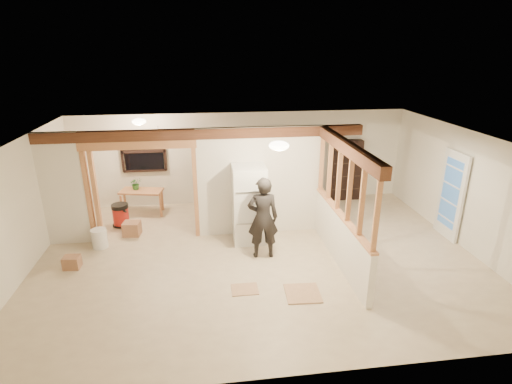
{
  "coord_description": "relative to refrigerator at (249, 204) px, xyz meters",
  "views": [
    {
      "loc": [
        -1.02,
        -7.3,
        4.13
      ],
      "look_at": [
        0.01,
        0.4,
        1.29
      ],
      "focal_mm": 28.0,
      "sensor_mm": 36.0,
      "label": 1
    }
  ],
  "objects": [
    {
      "name": "floor",
      "position": [
        0.09,
        -0.79,
        -0.87
      ],
      "size": [
        9.0,
        6.5,
        0.01
      ],
      "primitive_type": "cube",
      "color": "beige",
      "rests_on": "ground"
    },
    {
      "name": "ceiling",
      "position": [
        0.09,
        -0.79,
        1.63
      ],
      "size": [
        9.0,
        6.5,
        0.01
      ],
      "primitive_type": "cube",
      "color": "white"
    },
    {
      "name": "wall_back",
      "position": [
        0.09,
        2.46,
        0.38
      ],
      "size": [
        9.0,
        0.01,
        2.5
      ],
      "primitive_type": "cube",
      "color": "white",
      "rests_on": "floor"
    },
    {
      "name": "wall_front",
      "position": [
        0.09,
        -4.04,
        0.38
      ],
      "size": [
        9.0,
        0.01,
        2.5
      ],
      "primitive_type": "cube",
      "color": "white",
      "rests_on": "floor"
    },
    {
      "name": "wall_left",
      "position": [
        -4.41,
        -0.79,
        0.38
      ],
      "size": [
        0.01,
        6.5,
        2.5
      ],
      "primitive_type": "cube",
      "color": "white",
      "rests_on": "floor"
    },
    {
      "name": "wall_right",
      "position": [
        4.59,
        -0.79,
        0.38
      ],
      "size": [
        0.01,
        6.5,
        2.5
      ],
      "primitive_type": "cube",
      "color": "white",
      "rests_on": "floor"
    },
    {
      "name": "partition_left_stub",
      "position": [
        -3.96,
        0.41,
        0.38
      ],
      "size": [
        0.9,
        0.12,
        2.5
      ],
      "primitive_type": "cube",
      "color": "silver",
      "rests_on": "floor"
    },
    {
      "name": "partition_center",
      "position": [
        0.29,
        0.41,
        0.38
      ],
      "size": [
        2.8,
        0.12,
        2.5
      ],
      "primitive_type": "cube",
      "color": "silver",
      "rests_on": "floor"
    },
    {
      "name": "doorway_frame",
      "position": [
        -2.31,
        0.41,
        0.23
      ],
      "size": [
        2.46,
        0.14,
        2.2
      ],
      "primitive_type": "cube",
      "color": "#BF8050",
      "rests_on": "floor"
    },
    {
      "name": "header_beam_back",
      "position": [
        -0.91,
        0.41,
        1.51
      ],
      "size": [
        7.0,
        0.18,
        0.22
      ],
      "primitive_type": "cube",
      "color": "#572F1D",
      "rests_on": "ceiling"
    },
    {
      "name": "header_beam_right",
      "position": [
        1.69,
        -1.19,
        1.51
      ],
      "size": [
        0.18,
        3.3,
        0.22
      ],
      "primitive_type": "cube",
      "color": "#572F1D",
      "rests_on": "ceiling"
    },
    {
      "name": "pony_wall",
      "position": [
        1.69,
        -1.19,
        -0.37
      ],
      "size": [
        0.12,
        3.2,
        1.0
      ],
      "primitive_type": "cube",
      "color": "silver",
      "rests_on": "floor"
    },
    {
      "name": "stud_partition",
      "position": [
        1.69,
        -1.19,
        0.79
      ],
      "size": [
        0.14,
        3.2,
        1.32
      ],
      "primitive_type": "cube",
      "color": "#BF8050",
      "rests_on": "pony_wall"
    },
    {
      "name": "window_back",
      "position": [
        -2.51,
        2.38,
        0.68
      ],
      "size": [
        1.12,
        0.1,
        1.1
      ],
      "primitive_type": "cube",
      "color": "black",
      "rests_on": "wall_back"
    },
    {
      "name": "french_door",
      "position": [
        4.51,
        -0.39,
        0.13
      ],
      "size": [
        0.12,
        0.86,
        2.0
      ],
      "primitive_type": "cube",
      "color": "white",
      "rests_on": "floor"
    },
    {
      "name": "ceiling_dome_main",
      "position": [
        0.39,
        -1.29,
        1.61
      ],
      "size": [
        0.36,
        0.36,
        0.16
      ],
      "primitive_type": "ellipsoid",
      "color": "#FFEABF",
      "rests_on": "ceiling"
    },
    {
      "name": "ceiling_dome_util",
      "position": [
        -2.41,
        1.51,
        1.61
      ],
      "size": [
        0.32,
        0.32,
        0.14
      ],
      "primitive_type": "ellipsoid",
      "color": "#FFEABF",
      "rests_on": "ceiling"
    },
    {
      "name": "hanging_bulb",
      "position": [
        -1.91,
        0.81,
        1.31
      ],
      "size": [
        0.07,
        0.07,
        0.07
      ],
      "primitive_type": "ellipsoid",
      "color": "#FFD88C",
      "rests_on": "ceiling"
    },
    {
      "name": "refrigerator",
      "position": [
        0.0,
        0.0,
        0.0
      ],
      "size": [
        0.72,
        0.7,
        1.74
      ],
      "primitive_type": "cube",
      "color": "white",
      "rests_on": "floor"
    },
    {
      "name": "woman",
      "position": [
        0.19,
        -0.77,
        -0.0
      ],
      "size": [
        0.65,
        0.44,
        1.73
      ],
      "primitive_type": "imported",
      "rotation": [
        0.0,
        0.0,
        3.1
      ],
      "color": "black",
      "rests_on": "floor"
    },
    {
      "name": "work_table",
      "position": [
        -2.58,
        1.84,
        -0.54
      ],
      "size": [
        1.14,
        0.73,
        0.66
      ],
      "primitive_type": "cube",
      "rotation": [
        0.0,
        0.0,
        -0.21
      ],
      "color": "#BF8050",
      "rests_on": "floor"
    },
    {
      "name": "potted_plant",
      "position": [
        -2.71,
        1.93,
        -0.05
      ],
      "size": [
        0.36,
        0.34,
        0.32
      ],
      "primitive_type": "imported",
      "rotation": [
        0.0,
        0.0,
        0.39
      ],
      "color": "#2C6B2A",
      "rests_on": "work_table"
    },
    {
      "name": "shop_vac",
      "position": [
        -3.01,
        1.18,
        -0.59
      ],
      "size": [
        0.53,
        0.53,
        0.57
      ],
      "primitive_type": "cylinder",
      "rotation": [
        0.0,
        0.0,
        -0.27
      ],
      "color": "#AB1D16",
      "rests_on": "floor"
    },
    {
      "name": "bookshelf",
      "position": [
        3.0,
        2.24,
        -0.01
      ],
      "size": [
        0.86,
        0.29,
        1.71
      ],
      "primitive_type": "cube",
      "color": "black",
      "rests_on": "floor"
    },
    {
      "name": "bucket",
      "position": [
        -3.27,
        0.08,
        -0.66
      ],
      "size": [
        0.42,
        0.42,
        0.42
      ],
      "primitive_type": "cylinder",
      "rotation": [
        0.0,
        0.0,
        0.31
      ],
      "color": "silver",
      "rests_on": "floor"
    },
    {
      "name": "box_util_a",
      "position": [
        -2.67,
        0.61,
        -0.71
      ],
      "size": [
        0.41,
        0.36,
        0.32
      ],
      "primitive_type": "cube",
      "rotation": [
        0.0,
        0.0,
        -0.13
      ],
      "color": "#9C6A4B",
      "rests_on": "floor"
    },
    {
      "name": "box_util_b",
      "position": [
        -3.81,
        1.04,
        -0.72
      ],
      "size": [
        0.36,
        0.36,
        0.29
      ],
      "primitive_type": "cube",
      "rotation": [
        0.0,
        0.0,
        -0.14
      ],
      "color": "#9C6A4B",
      "rests_on": "floor"
    },
    {
      "name": "box_front",
      "position": [
        -3.62,
        -0.75,
        -0.74
      ],
      "size": [
        0.33,
        0.27,
        0.25
      ],
      "primitive_type": "cube",
      "rotation": [
        0.0,
        0.0,
        -0.07
      ],
      "color": "#9C6A4B",
      "rests_on": "floor"
    },
    {
      "name": "floor_panel_near",
      "position": [
        0.7,
        -2.22,
        -0.86
      ],
      "size": [
        0.64,
        0.64,
        0.02
      ],
      "primitive_type": "cube",
      "rotation": [
        0.0,
        0.0,
        -0.06
      ],
      "color": "tan",
      "rests_on": "floor"
    },
    {
      "name": "floor_panel_far",
      "position": [
        -0.31,
        -1.96,
        -0.86
      ],
      "size": [
        0.48,
        0.38,
        0.02
      ],
      "primitive_type": "cube",
      "rotation": [
        0.0,
        0.0,
        -0.0
      ],
      "color": "tan",
      "rests_on": "floor"
    }
  ]
}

